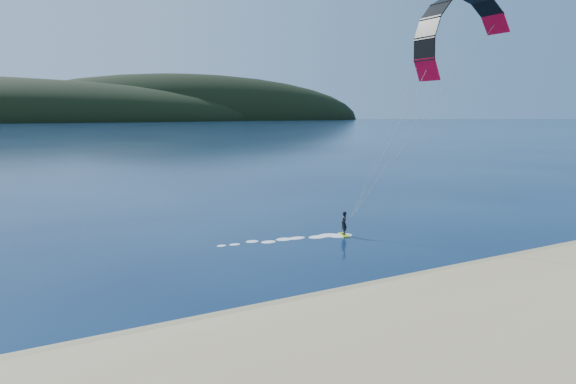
# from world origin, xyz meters

# --- Properties ---
(ground) EXTENTS (1800.00, 1800.00, 0.00)m
(ground) POSITION_xyz_m (0.00, 0.00, 0.00)
(ground) COLOR #071435
(ground) RESTS_ON ground
(wet_sand) EXTENTS (220.00, 2.50, 0.10)m
(wet_sand) POSITION_xyz_m (0.00, 4.50, 0.05)
(wet_sand) COLOR #978458
(wet_sand) RESTS_ON ground
(headland) EXTENTS (1200.00, 310.00, 140.00)m
(headland) POSITION_xyz_m (0.63, 745.28, 0.00)
(headland) COLOR black
(headland) RESTS_ON ground
(kitesurfer_near) EXTENTS (24.24, 6.57, 18.77)m
(kitesurfer_near) POSITION_xyz_m (21.94, 12.76, 14.27)
(kitesurfer_near) COLOR #9BCE18
(kitesurfer_near) RESTS_ON ground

